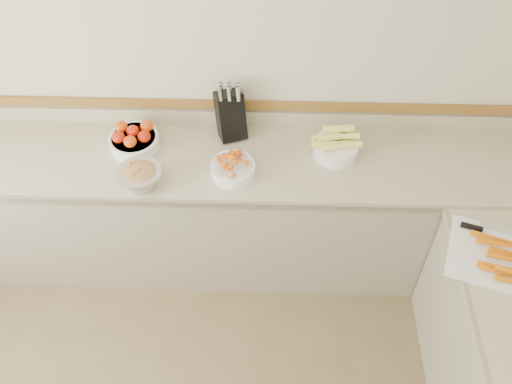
{
  "coord_description": "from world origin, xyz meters",
  "views": [
    {
      "loc": [
        0.41,
        -0.61,
        3.22
      ],
      "look_at": [
        0.35,
        1.35,
        1.0
      ],
      "focal_mm": 40.0,
      "sensor_mm": 36.0,
      "label": 1
    }
  ],
  "objects_px": {
    "knife_block": "(230,114)",
    "cherry_tomato_bowl": "(233,167)",
    "tomato_bowl": "(134,139)",
    "corn_bowl": "(336,146)",
    "rhubarb_bowl": "(141,176)",
    "cutting_board": "(502,258)"
  },
  "relations": [
    {
      "from": "tomato_bowl",
      "to": "corn_bowl",
      "type": "relative_size",
      "value": 1.01
    },
    {
      "from": "tomato_bowl",
      "to": "rhubarb_bowl",
      "type": "xyz_separation_m",
      "value": [
        0.09,
        -0.3,
        0.01
      ]
    },
    {
      "from": "tomato_bowl",
      "to": "cutting_board",
      "type": "bearing_deg",
      "value": -20.98
    },
    {
      "from": "corn_bowl",
      "to": "rhubarb_bowl",
      "type": "height_order",
      "value": "corn_bowl"
    },
    {
      "from": "cherry_tomato_bowl",
      "to": "rhubarb_bowl",
      "type": "xyz_separation_m",
      "value": [
        -0.49,
        -0.11,
        0.02
      ]
    },
    {
      "from": "rhubarb_bowl",
      "to": "tomato_bowl",
      "type": "bearing_deg",
      "value": 106.94
    },
    {
      "from": "corn_bowl",
      "to": "cutting_board",
      "type": "bearing_deg",
      "value": -43.08
    },
    {
      "from": "cherry_tomato_bowl",
      "to": "corn_bowl",
      "type": "distance_m",
      "value": 0.61
    },
    {
      "from": "knife_block",
      "to": "tomato_bowl",
      "type": "distance_m",
      "value": 0.58
    },
    {
      "from": "tomato_bowl",
      "to": "cherry_tomato_bowl",
      "type": "relative_size",
      "value": 1.15
    },
    {
      "from": "cherry_tomato_bowl",
      "to": "rhubarb_bowl",
      "type": "height_order",
      "value": "same"
    },
    {
      "from": "cherry_tomato_bowl",
      "to": "corn_bowl",
      "type": "height_order",
      "value": "corn_bowl"
    },
    {
      "from": "knife_block",
      "to": "cherry_tomato_bowl",
      "type": "relative_size",
      "value": 1.48
    },
    {
      "from": "cherry_tomato_bowl",
      "to": "rhubarb_bowl",
      "type": "distance_m",
      "value": 0.5
    },
    {
      "from": "corn_bowl",
      "to": "knife_block",
      "type": "bearing_deg",
      "value": 166.11
    },
    {
      "from": "cherry_tomato_bowl",
      "to": "tomato_bowl",
      "type": "bearing_deg",
      "value": 161.55
    },
    {
      "from": "rhubarb_bowl",
      "to": "cutting_board",
      "type": "xyz_separation_m",
      "value": [
        1.84,
        -0.44,
        -0.05
      ]
    },
    {
      "from": "tomato_bowl",
      "to": "cutting_board",
      "type": "relative_size",
      "value": 0.49
    },
    {
      "from": "tomato_bowl",
      "to": "corn_bowl",
      "type": "bearing_deg",
      "value": -1.07
    },
    {
      "from": "knife_block",
      "to": "tomato_bowl",
      "type": "relative_size",
      "value": 1.28
    },
    {
      "from": "tomato_bowl",
      "to": "cutting_board",
      "type": "height_order",
      "value": "tomato_bowl"
    },
    {
      "from": "tomato_bowl",
      "to": "cherry_tomato_bowl",
      "type": "height_order",
      "value": "tomato_bowl"
    }
  ]
}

